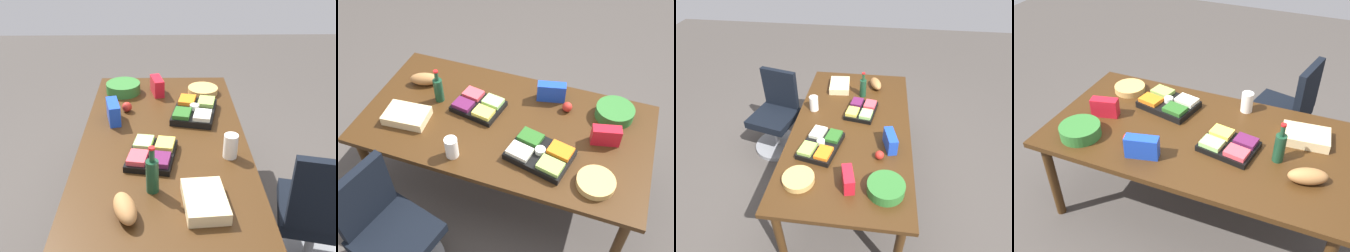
{
  "view_description": "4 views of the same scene",
  "coord_description": "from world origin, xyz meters",
  "views": [
    {
      "loc": [
        2.31,
        -0.01,
        2.14
      ],
      "look_at": [
        0.0,
        0.03,
        0.84
      ],
      "focal_mm": 42.2,
      "sensor_mm": 36.0,
      "label": 1
    },
    {
      "loc": [
        -0.67,
        1.87,
        2.77
      ],
      "look_at": [
        -0.04,
        0.09,
        0.81
      ],
      "focal_mm": 40.6,
      "sensor_mm": 36.0,
      "label": 2
    },
    {
      "loc": [
        -2.15,
        -0.2,
        2.45
      ],
      "look_at": [
        -0.13,
        0.06,
        0.85
      ],
      "focal_mm": 30.31,
      "sensor_mm": 36.0,
      "label": 3
    },
    {
      "loc": [
        0.72,
        -2.0,
        2.36
      ],
      "look_at": [
        -0.12,
        -0.03,
        0.8
      ],
      "focal_mm": 40.39,
      "sensor_mm": 36.0,
      "label": 4
    }
  ],
  "objects": [
    {
      "name": "veggie_tray",
      "position": [
        -0.34,
        0.23,
        0.78
      ],
      "size": [
        0.47,
        0.38,
        0.09
      ],
      "color": "black",
      "rests_on": "conference_table"
    },
    {
      "name": "chip_bag_blue",
      "position": [
        -0.25,
        -0.37,
        0.82
      ],
      "size": [
        0.23,
        0.13,
        0.15
      ],
      "primitive_type": "cube",
      "rotation": [
        0.0,
        0.0,
        0.23
      ],
      "color": "blue",
      "rests_on": "conference_table"
    },
    {
      "name": "office_chair",
      "position": [
        0.47,
        0.95,
        0.38
      ],
      "size": [
        0.58,
        0.58,
        0.97
      ],
      "color": "gray",
      "rests_on": "ground"
    },
    {
      "name": "mayo_jar",
      "position": [
        0.23,
        0.42,
        0.83
      ],
      "size": [
        0.1,
        0.1,
        0.16
      ],
      "primitive_type": "cylinder",
      "rotation": [
        0.0,
        0.0,
        -0.08
      ],
      "color": "white",
      "rests_on": "conference_table"
    },
    {
      "name": "fruit_platter",
      "position": [
        0.24,
        -0.08,
        0.78
      ],
      "size": [
        0.4,
        0.34,
        0.07
      ],
      "color": "black",
      "rests_on": "conference_table"
    },
    {
      "name": "conference_table",
      "position": [
        0.0,
        0.0,
        0.68
      ],
      "size": [
        2.15,
        1.12,
        0.75
      ],
      "color": "#3D240F",
      "rests_on": "ground"
    },
    {
      "name": "sheet_cake",
      "position": [
        0.7,
        0.21,
        0.78
      ],
      "size": [
        0.34,
        0.24,
        0.07
      ],
      "primitive_type": "cube",
      "rotation": [
        0.0,
        0.0,
        0.08
      ],
      "color": "beige",
      "rests_on": "conference_table"
    },
    {
      "name": "chip_bowl",
      "position": [
        -0.74,
        0.34,
        0.77
      ],
      "size": [
        0.32,
        0.32,
        0.05
      ],
      "primitive_type": "cylinder",
      "rotation": [
        0.0,
        0.0,
        0.33
      ],
      "color": "tan",
      "rests_on": "conference_table"
    },
    {
      "name": "bread_loaf",
      "position": [
        0.77,
        -0.2,
        0.8
      ],
      "size": [
        0.26,
        0.18,
        0.1
      ],
      "primitive_type": "ellipsoid",
      "rotation": [
        0.0,
        0.0,
        0.32
      ],
      "color": "#A7703D",
      "rests_on": "conference_table"
    },
    {
      "name": "chip_bag_red",
      "position": [
        -0.73,
        -0.05,
        0.82
      ],
      "size": [
        0.21,
        0.12,
        0.14
      ],
      "primitive_type": "cube",
      "rotation": [
        0.0,
        0.0,
        0.23
      ],
      "color": "red",
      "rests_on": "conference_table"
    },
    {
      "name": "salad_bowl",
      "position": [
        -0.75,
        -0.34,
        0.79
      ],
      "size": [
        0.32,
        0.32,
        0.09
      ],
      "primitive_type": "cylinder",
      "rotation": [
        0.0,
        0.0,
        0.12
      ],
      "color": "#2F6F2D",
      "rests_on": "conference_table"
    },
    {
      "name": "wine_bottle",
      "position": [
        0.57,
        -0.07,
        0.86
      ],
      "size": [
        0.09,
        0.09,
        0.29
      ],
      "color": "#194229",
      "rests_on": "conference_table"
    },
    {
      "name": "ground_plane",
      "position": [
        0.0,
        0.0,
        0.0
      ],
      "size": [
        10.0,
        10.0,
        0.0
      ],
      "primitive_type": "plane",
      "color": "#47413D"
    },
    {
      "name": "apple_red",
      "position": [
        -0.4,
        -0.28,
        0.78
      ],
      "size": [
        0.1,
        0.1,
        0.08
      ],
      "primitive_type": "sphere",
      "rotation": [
        0.0,
        0.0,
        -0.31
      ],
      "color": "red",
      "rests_on": "conference_table"
    }
  ]
}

